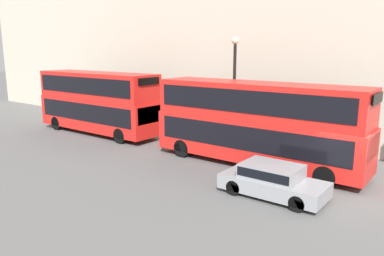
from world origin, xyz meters
TOP-DOWN VIEW (x-y plane):
  - ground_plane at (0.00, 0.00)m, footprint 200.00×200.00m
  - bus_leading at (1.60, 4.86)m, footprint 2.59×11.14m
  - bus_second_in_queue at (1.60, 17.42)m, footprint 2.59×10.20m
  - car_dark_sedan at (-1.80, 2.29)m, footprint 1.89×4.26m
  - street_lamp at (3.60, 7.41)m, footprint 0.44×0.44m
  - pedestrian at (3.80, 14.17)m, footprint 0.36×0.36m

SIDE VIEW (x-z plane):
  - ground_plane at x=0.00m, z-range 0.00..0.00m
  - car_dark_sedan at x=-1.80m, z-range 0.04..1.40m
  - pedestrian at x=3.80m, z-range -0.07..1.71m
  - bus_leading at x=1.60m, z-range 0.22..4.52m
  - bus_second_in_queue at x=1.60m, z-range 0.22..4.58m
  - street_lamp at x=3.60m, z-range 0.77..7.43m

